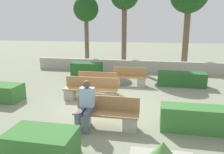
% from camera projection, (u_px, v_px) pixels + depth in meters
% --- Properties ---
extents(ground_plane, '(60.00, 60.00, 0.00)m').
position_uv_depth(ground_plane, '(106.00, 105.00, 7.76)').
color(ground_plane, gray).
extents(perimeter_wall, '(11.41, 0.30, 0.71)m').
position_uv_depth(perimeter_wall, '(127.00, 66.00, 13.27)').
color(perimeter_wall, '#ADA89E').
rests_on(perimeter_wall, ground_plane).
extents(bench_front, '(1.78, 0.48, 0.83)m').
position_uv_depth(bench_front, '(106.00, 116.00, 5.98)').
color(bench_front, '#A37A4C').
rests_on(bench_front, ground_plane).
extents(bench_left_side, '(1.71, 0.48, 0.83)m').
position_uv_depth(bench_left_side, '(96.00, 85.00, 9.14)').
color(bench_left_side, '#A37A4C').
rests_on(bench_left_side, ground_plane).
extents(bench_right_side, '(1.61, 0.49, 0.83)m').
position_uv_depth(bench_right_side, '(129.00, 79.00, 10.23)').
color(bench_right_side, '#A37A4C').
rests_on(bench_right_side, ground_plane).
extents(bench_back, '(2.05, 0.48, 0.83)m').
position_uv_depth(bench_back, '(90.00, 91.00, 8.22)').
color(bench_back, '#A37A4C').
rests_on(bench_back, ground_plane).
extents(person_seated_man, '(0.38, 0.64, 1.32)m').
position_uv_depth(person_seated_man, '(86.00, 103.00, 5.86)').
color(person_seated_man, '#515B70').
rests_on(person_seated_man, ground_plane).
extents(hedge_block_near_left, '(2.14, 0.71, 0.65)m').
position_uv_depth(hedge_block_near_left, '(181.00, 79.00, 10.11)').
color(hedge_block_near_left, '#286028').
rests_on(hedge_block_near_left, ground_plane).
extents(hedge_block_mid_left, '(1.83, 0.61, 0.66)m').
position_uv_depth(hedge_block_mid_left, '(196.00, 119.00, 5.78)').
color(hedge_block_mid_left, '#3D7A38').
rests_on(hedge_block_mid_left, ground_plane).
extents(hedge_block_far_left, '(1.60, 0.73, 0.81)m').
position_uv_depth(hedge_block_far_left, '(87.00, 70.00, 11.71)').
color(hedge_block_far_left, '#286028').
rests_on(hedge_block_far_left, ground_plane).
extents(hedge_block_far_right, '(1.41, 0.87, 0.62)m').
position_uv_depth(hedge_block_far_right, '(42.00, 145.00, 4.55)').
color(hedge_block_far_right, '#3D7A38').
rests_on(hedge_block_far_right, ground_plane).
extents(tree_leftmost, '(1.67, 1.67, 4.67)m').
position_uv_depth(tree_leftmost, '(86.00, 11.00, 14.56)').
color(tree_leftmost, brown).
rests_on(tree_leftmost, ground_plane).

